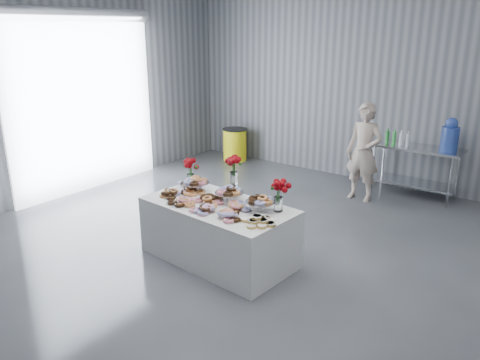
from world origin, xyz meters
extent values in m
plane|color=#393C41|center=(0.00, 0.00, 0.00)|extent=(9.00, 9.00, 0.00)
cube|color=slate|center=(0.00, 4.50, 2.00)|extent=(8.00, 0.04, 4.00)
cube|color=slate|center=(-4.00, 0.00, 2.00)|extent=(0.04, 9.00, 4.00)
cube|color=white|center=(-3.94, 1.00, 1.50)|extent=(0.05, 3.00, 3.00)
cylinder|color=silver|center=(-3.90, 1.00, 3.05)|extent=(0.24, 3.00, 0.24)
cube|color=white|center=(-0.23, 0.20, 0.38)|extent=(1.96, 1.13, 0.75)
cube|color=silver|center=(1.00, 4.10, 0.88)|extent=(1.50, 0.60, 0.04)
cube|color=silver|center=(1.00, 4.10, 0.25)|extent=(1.40, 0.55, 0.03)
cylinder|color=silver|center=(0.35, 3.85, 0.43)|extent=(0.04, 0.04, 0.86)
cylinder|color=silver|center=(1.65, 3.85, 0.43)|extent=(0.04, 0.04, 0.86)
cylinder|color=silver|center=(0.35, 4.35, 0.43)|extent=(0.04, 0.04, 0.86)
cylinder|color=silver|center=(1.65, 4.35, 0.43)|extent=(0.04, 0.04, 0.86)
cylinder|color=silver|center=(-0.77, 0.39, 0.81)|extent=(0.06, 0.06, 0.12)
cylinder|color=silver|center=(-0.77, 0.39, 0.88)|extent=(0.36, 0.36, 0.01)
cylinder|color=silver|center=(-0.17, 0.35, 0.81)|extent=(0.06, 0.06, 0.12)
cylinder|color=silver|center=(-0.17, 0.35, 0.88)|extent=(0.36, 0.36, 0.01)
cylinder|color=silver|center=(0.33, 0.31, 0.81)|extent=(0.06, 0.06, 0.12)
cylinder|color=silver|center=(0.33, 0.31, 0.88)|extent=(0.36, 0.36, 0.01)
cylinder|color=white|center=(-0.96, 0.50, 0.84)|extent=(0.11, 0.11, 0.18)
cylinder|color=#1E5919|center=(-0.96, 0.50, 0.97)|extent=(0.04, 0.04, 0.18)
cylinder|color=white|center=(0.49, 0.45, 0.84)|extent=(0.11, 0.11, 0.18)
cylinder|color=#1E5919|center=(0.49, 0.45, 0.97)|extent=(0.04, 0.04, 0.18)
cylinder|color=silver|center=(-0.25, 0.55, 0.82)|extent=(0.14, 0.14, 0.15)
cylinder|color=white|center=(-0.25, 0.55, 0.99)|extent=(0.11, 0.11, 0.18)
cylinder|color=#1E5919|center=(-0.25, 0.55, 1.12)|extent=(0.04, 0.04, 0.18)
cylinder|color=blue|center=(1.50, 4.10, 1.10)|extent=(0.28, 0.28, 0.40)
sphere|color=blue|center=(1.50, 4.10, 1.36)|extent=(0.20, 0.20, 0.20)
imported|color=#CC8C93|center=(0.33, 3.40, 0.84)|extent=(0.63, 0.44, 1.67)
cylinder|color=yellow|center=(-2.95, 4.10, 0.35)|extent=(0.52, 0.52, 0.70)
cylinder|color=black|center=(-2.95, 4.10, 0.71)|extent=(0.56, 0.56, 0.02)
camera|label=1|loc=(3.24, -3.98, 2.83)|focal=35.00mm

